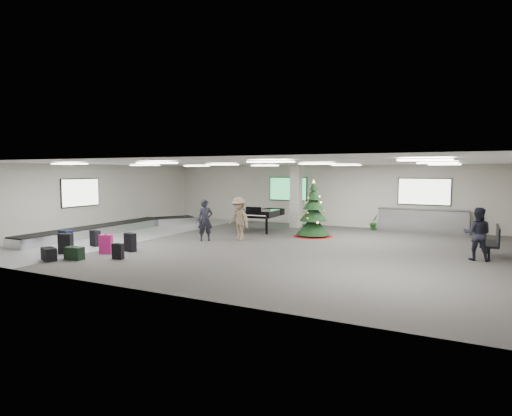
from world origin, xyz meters
The scene contains 22 objects.
ground centered at (0.00, 0.00, 0.00)m, with size 18.00×18.00×0.00m, color #33302E.
room_envelope centered at (-0.38, 0.67, 2.33)m, with size 18.02×14.02×3.21m.
baggage_carousel centered at (-7.84, -0.08, 0.21)m, with size 2.28×9.71×0.43m.
service_counter centered at (5.00, 6.65, 0.55)m, with size 4.05×0.65×1.08m.
suitcase_0 centered at (-5.58, -4.63, 0.35)m, with size 0.51×0.39×0.73m.
suitcase_1 centered at (-4.52, -3.75, 0.31)m, with size 0.44×0.31×0.64m.
pink_suitcase centered at (-4.36, -3.96, 0.33)m, with size 0.48×0.39×0.68m.
suitcase_3 centered at (-3.88, -3.29, 0.33)m, with size 0.48×0.33×0.68m.
navy_suitcase centered at (-6.09, -4.21, 0.37)m, with size 0.50×0.31×0.76m.
suitcase_5 centered at (-5.80, -4.38, 0.33)m, with size 0.50×0.38×0.69m.
green_duffel centered at (-4.51, -5.19, 0.21)m, with size 0.64×0.35×0.43m.
suitcase_7 centered at (-3.27, -4.50, 0.26)m, with size 0.39×0.25×0.53m.
suitcase_8 centered at (-5.82, -3.10, 0.31)m, with size 0.46×0.33×0.63m.
black_duffel centered at (-5.13, -5.66, 0.21)m, with size 0.71×0.57×0.43m.
christmas_tree centered at (0.84, 3.00, 0.86)m, with size 1.77×1.77×2.52m.
grand_piano centered at (-1.95, 3.33, 0.88)m, with size 1.78×2.23×1.24m.
bench centered at (7.70, 1.25, 0.60)m, with size 0.58×1.69×1.07m.
traveler_a centered at (-2.75, -0.14, 0.85)m, with size 0.62×0.41×1.71m, color black.
traveler_b centered at (-1.61, 0.66, 0.90)m, with size 1.16×0.67×1.79m, color #7C674D.
traveler_bench centered at (7.23, 0.58, 0.86)m, with size 0.83×0.65×1.72m, color black.
potted_plant_left centered at (2.81, 6.27, 0.39)m, with size 0.42×0.34×0.77m, color #133B1A.
potted_plant_right centered at (7.29, 6.28, 0.40)m, with size 0.45×0.45×0.80m, color #133B1A.
Camera 1 is at (6.98, -14.81, 2.89)m, focal length 30.00 mm.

